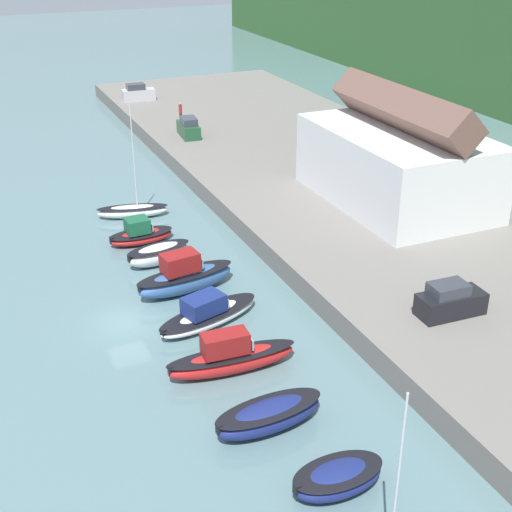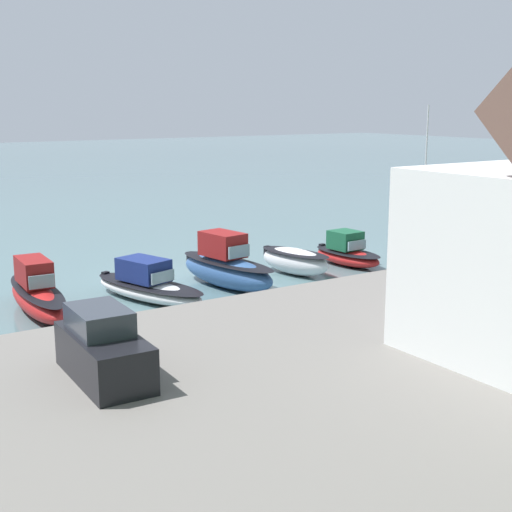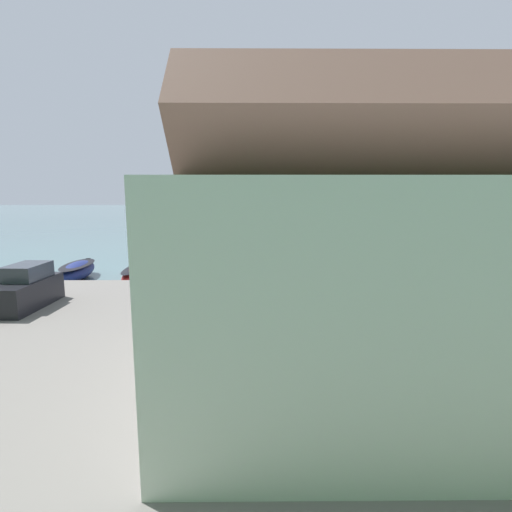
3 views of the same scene
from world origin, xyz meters
The scene contains 12 objects.
ground_plane centered at (0.00, 0.00, 0.00)m, with size 320.00×320.00×0.00m, color slate.
quay_promenade centered at (0.00, 24.86, 0.83)m, with size 126.48×26.16×1.67m.
harbor_clubhouse centered at (-7.72, 25.42, 5.20)m, with size 16.71×10.52×9.79m.
moored_boat_0 centered at (-17.01, 4.96, 0.62)m, with size 3.00×6.31×9.83m.
moored_boat_1 centered at (-11.61, 4.16, 0.75)m, with size 2.51×5.30×2.11m.
moored_boat_2 centered at (-7.36, 4.41, 0.82)m, with size 2.83×5.30×1.55m.
moored_boat_3 centered at (-2.40, 4.80, 1.13)m, with size 3.16×7.46×3.02m.
moored_boat_4 centered at (2.29, 4.76, 0.74)m, with size 4.38×7.83×2.11m.
moored_boat_5 centered at (7.80, 4.14, 0.96)m, with size 2.24×7.82×2.63m.
moored_boat_6 centered at (13.20, 4.07, 0.77)m, with size 2.69×6.20×1.47m.
moored_boat_7 centered at (18.39, 5.14, 0.66)m, with size 2.47×4.61×1.23m.
parked_car_3 centered at (9.77, 17.78, 2.58)m, with size 1.97×4.27×2.16m.
Camera 3 is at (-1.65, 37.41, 7.56)m, focal length 28.00 mm.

